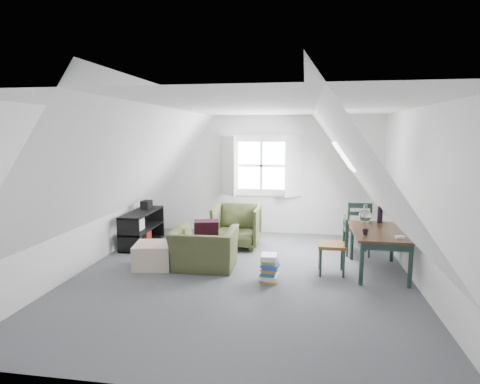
% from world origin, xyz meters
% --- Properties ---
extents(floor, '(5.50, 5.50, 0.00)m').
position_xyz_m(floor, '(0.00, 0.00, 0.00)').
color(floor, '#4E4F54').
rests_on(floor, ground).
extents(ceiling, '(5.50, 5.50, 0.00)m').
position_xyz_m(ceiling, '(0.00, 0.00, 2.50)').
color(ceiling, white).
rests_on(ceiling, wall_back).
extents(wall_back, '(5.00, 0.00, 5.00)m').
position_xyz_m(wall_back, '(0.00, 2.75, 1.25)').
color(wall_back, silver).
rests_on(wall_back, ground).
extents(wall_front, '(5.00, 0.00, 5.00)m').
position_xyz_m(wall_front, '(0.00, -2.75, 1.25)').
color(wall_front, silver).
rests_on(wall_front, ground).
extents(wall_left, '(0.00, 5.50, 5.50)m').
position_xyz_m(wall_left, '(-2.50, 0.00, 1.25)').
color(wall_left, silver).
rests_on(wall_left, ground).
extents(wall_right, '(0.00, 5.50, 5.50)m').
position_xyz_m(wall_right, '(2.50, 0.00, 1.25)').
color(wall_right, silver).
rests_on(wall_right, ground).
extents(slope_left, '(3.19, 5.50, 4.48)m').
position_xyz_m(slope_left, '(-1.55, 0.00, 1.78)').
color(slope_left, white).
rests_on(slope_left, wall_left).
extents(slope_right, '(3.19, 5.50, 4.48)m').
position_xyz_m(slope_right, '(1.55, 0.00, 1.78)').
color(slope_right, white).
rests_on(slope_right, wall_right).
extents(dormer_window, '(1.71, 0.35, 1.30)m').
position_xyz_m(dormer_window, '(0.00, 2.68, 1.45)').
color(dormer_window, white).
rests_on(dormer_window, wall_back).
extents(skylight, '(0.35, 0.75, 0.47)m').
position_xyz_m(skylight, '(1.55, 1.30, 1.75)').
color(skylight, white).
rests_on(skylight, slope_right).
extents(armchair_near, '(1.00, 0.87, 0.64)m').
position_xyz_m(armchair_near, '(-0.64, 0.28, 0.00)').
color(armchair_near, '#3F4523').
rests_on(armchair_near, floor).
extents(armchair_far, '(0.85, 0.88, 0.79)m').
position_xyz_m(armchair_far, '(-0.34, 1.58, 0.00)').
color(armchair_far, '#3F4523').
rests_on(armchair_far, floor).
extents(throw_pillow, '(0.43, 0.32, 0.41)m').
position_xyz_m(throw_pillow, '(-0.64, 0.43, 0.57)').
color(throw_pillow, '#370F1E').
rests_on(throw_pillow, armchair_near).
extents(ottoman, '(0.67, 0.67, 0.39)m').
position_xyz_m(ottoman, '(-1.46, 0.21, 0.19)').
color(ottoman, '#BAA790').
rests_on(ottoman, floor).
extents(dining_table, '(0.80, 1.33, 0.66)m').
position_xyz_m(dining_table, '(2.05, 0.52, 0.58)').
color(dining_table, '#352012').
rests_on(dining_table, floor).
extents(demijohn, '(0.22, 0.22, 0.31)m').
position_xyz_m(demijohn, '(1.90, 0.97, 0.79)').
color(demijohn, silver).
rests_on(demijohn, dining_table).
extents(vase_twigs, '(0.09, 0.10, 0.67)m').
position_xyz_m(vase_twigs, '(2.15, 1.07, 0.81)').
color(vase_twigs, black).
rests_on(vase_twigs, dining_table).
extents(cup, '(0.09, 0.09, 0.08)m').
position_xyz_m(cup, '(1.80, 0.22, 0.66)').
color(cup, black).
rests_on(cup, dining_table).
extents(paper_box, '(0.14, 0.11, 0.04)m').
position_xyz_m(paper_box, '(2.25, 0.07, 0.68)').
color(paper_box, white).
rests_on(paper_box, dining_table).
extents(dining_chair_far, '(0.45, 0.45, 0.96)m').
position_xyz_m(dining_chair_far, '(1.85, 1.40, 0.50)').
color(dining_chair_far, brown).
rests_on(dining_chair_far, floor).
extents(dining_chair_near, '(0.42, 0.42, 0.89)m').
position_xyz_m(dining_chair_near, '(1.38, 0.35, 0.46)').
color(dining_chair_near, brown).
rests_on(dining_chair_near, floor).
extents(media_shelf, '(0.42, 1.26, 0.65)m').
position_xyz_m(media_shelf, '(-2.17, 1.39, 0.29)').
color(media_shelf, black).
rests_on(media_shelf, floor).
extents(electronics_box, '(0.18, 0.24, 0.18)m').
position_xyz_m(electronics_box, '(-2.17, 1.69, 0.73)').
color(electronics_box, black).
rests_on(electronics_box, media_shelf).
extents(magazine_stack, '(0.30, 0.35, 0.40)m').
position_xyz_m(magazine_stack, '(0.43, -0.13, 0.20)').
color(magazine_stack, '#B29933').
rests_on(magazine_stack, floor).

